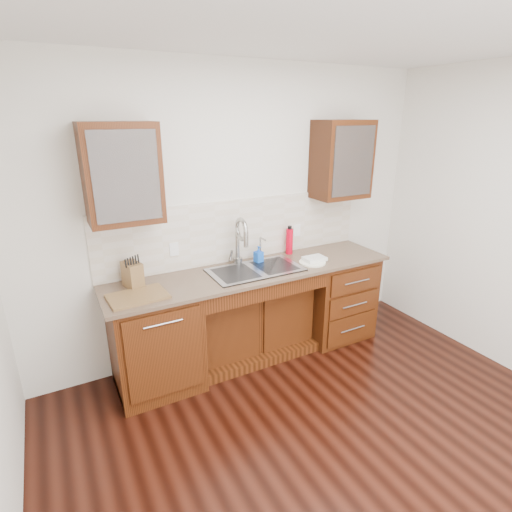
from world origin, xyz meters
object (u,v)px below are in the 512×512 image
plate (312,262)px  cutting_board (138,296)px  water_bottle (289,241)px  soap_bottle (259,255)px  knife_block (133,275)px

plate → cutting_board: 1.64m
water_bottle → plate: size_ratio=1.03×
soap_bottle → cutting_board: size_ratio=0.37×
plate → cutting_board: bearing=179.6°
cutting_board → soap_bottle: bearing=11.4°
water_bottle → plate: (0.05, -0.34, -0.12)m
plate → soap_bottle: bearing=150.4°
water_bottle → plate: bearing=-81.9°
soap_bottle → knife_block: bearing=170.1°
knife_block → cutting_board: 0.25m
water_bottle → cutting_board: water_bottle is taller
knife_block → water_bottle: bearing=-10.5°
soap_bottle → plate: soap_bottle is taller
soap_bottle → cutting_board: (-1.19, -0.24, -0.07)m
soap_bottle → knife_block: size_ratio=0.78×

